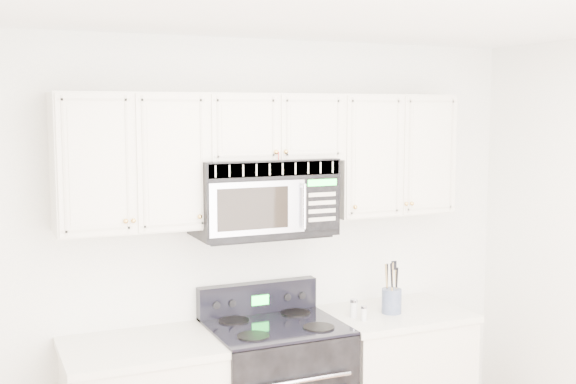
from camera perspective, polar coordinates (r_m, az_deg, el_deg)
room at (r=2.96m, az=10.36°, el=-10.79°), size 3.51×3.51×2.61m
upper_cabinets at (r=4.24m, az=-1.55°, el=3.23°), size 2.44×0.37×0.75m
microwave at (r=4.21m, az=-1.98°, el=-0.36°), size 0.81×0.45×0.45m
utensil_crock at (r=4.56m, az=8.19°, el=-8.42°), size 0.12×0.12×0.33m
shaker_salt at (r=4.39m, az=6.01°, el=-9.50°), size 0.04×0.04×0.09m
shaker_pepper at (r=4.46m, az=5.21°, el=-9.13°), size 0.05×0.05×0.11m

